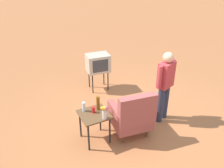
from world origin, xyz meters
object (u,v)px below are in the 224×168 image
bottle_short_clear (84,107)px  person_standing (165,83)px  armchair (132,115)px  tv_on_stand (98,63)px  bottle_tall_amber (98,103)px  side_table (94,118)px  soda_can_red (93,110)px  flower_vase (104,112)px

bottle_short_clear → person_standing: bearing=172.6°
armchair → person_standing: (-0.89, -0.15, 0.44)m
tv_on_stand → person_standing: (-0.69, 1.97, 0.16)m
tv_on_stand → bottle_tall_amber: 1.99m
side_table → bottle_tall_amber: 0.30m
tv_on_stand → bottle_tall_amber: size_ratio=3.43×
soda_can_red → bottle_tall_amber: bearing=-158.3°
side_table → person_standing: 1.69m
side_table → soda_can_red: 0.17m
armchair → bottle_tall_amber: 0.75m
side_table → flower_vase: (-0.12, 0.22, 0.24)m
bottle_tall_amber → flower_vase: bottle_tall_amber is taller
bottle_short_clear → flower_vase: 0.48m
soda_can_red → bottle_short_clear: bottle_short_clear is taller
armchair → person_standing: bearing=-170.5°
tv_on_stand → bottle_tall_amber: bearing=65.9°
tv_on_stand → person_standing: person_standing is taller
bottle_tall_amber → bottle_short_clear: (0.27, -0.08, -0.05)m
bottle_tall_amber → flower_vase: (0.01, 0.32, -0.00)m
person_standing → soda_can_red: 1.65m
tv_on_stand → person_standing: size_ratio=0.63×
person_standing → bottle_short_clear: 1.80m
person_standing → flower_vase: person_standing is taller
person_standing → bottle_tall_amber: (1.51, -0.15, -0.15)m
armchair → side_table: 0.78m
tv_on_stand → soda_can_red: tv_on_stand is taller
armchair → side_table: armchair is taller
flower_vase → soda_can_red: bearing=-68.1°
bottle_short_clear → soda_can_red: bearing=139.4°
side_table → bottle_short_clear: 0.30m
armchair → bottle_tall_amber: size_ratio=3.53×
bottle_short_clear → tv_on_stand: bearing=-122.0°
side_table → flower_vase: size_ratio=2.42×
soda_can_red → flower_vase: flower_vase is taller
person_standing → bottle_tall_amber: bearing=-5.8°
flower_vase → bottle_short_clear: bearing=-57.2°
side_table → person_standing: size_ratio=0.39×
tv_on_stand → bottle_short_clear: tv_on_stand is taller
armchair → flower_vase: size_ratio=4.00×
bottle_tall_amber → bottle_short_clear: size_ratio=1.50×
bottle_short_clear → bottle_tall_amber: bearing=164.1°
person_standing → flower_vase: 1.54m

